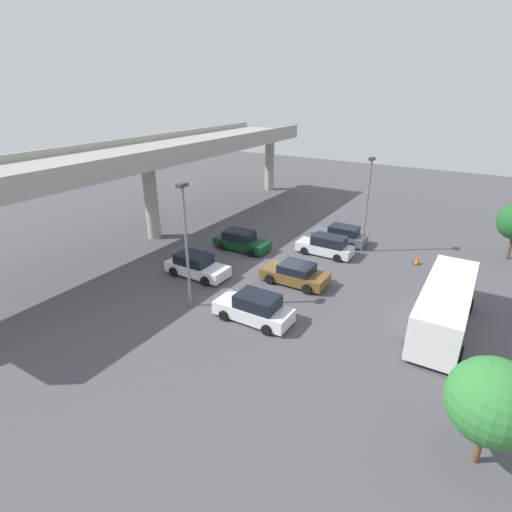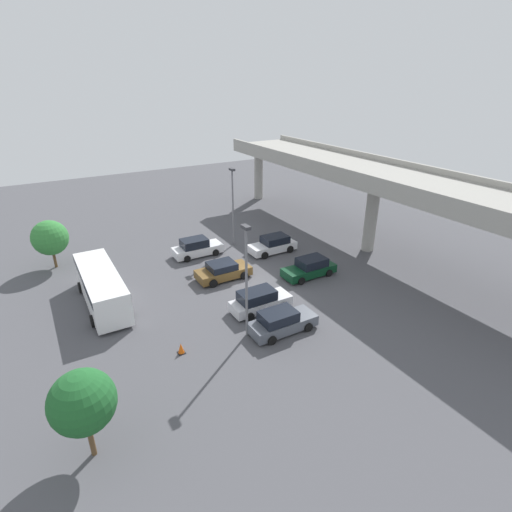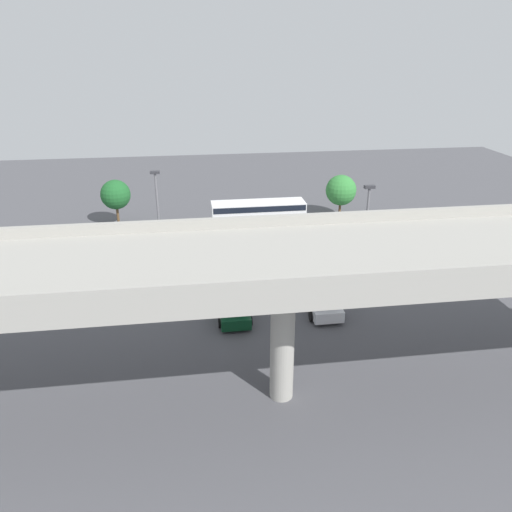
% 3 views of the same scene
% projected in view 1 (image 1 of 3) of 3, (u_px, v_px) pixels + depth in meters
% --- Properties ---
extents(ground_plane, '(92.22, 92.22, 0.00)m').
position_uv_depth(ground_plane, '(286.00, 269.00, 29.52)').
color(ground_plane, '#4C4C51').
extents(highway_overpass, '(42.83, 7.38, 8.25)m').
position_uv_depth(highway_overpass, '(147.00, 158.00, 33.05)').
color(highway_overpass, '#9E9B93').
rests_on(highway_overpass, ground_plane).
extents(parked_car_0, '(2.07, 4.59, 1.69)m').
position_uv_depth(parked_car_0, '(255.00, 308.00, 22.84)').
color(parked_car_0, silver).
rests_on(parked_car_0, ground_plane).
extents(parked_car_1, '(2.14, 4.58, 1.60)m').
position_uv_depth(parked_car_1, '(196.00, 266.00, 28.29)').
color(parked_car_1, silver).
rests_on(parked_car_1, ground_plane).
extents(parked_car_2, '(2.25, 4.50, 1.45)m').
position_uv_depth(parked_car_2, '(295.00, 274.00, 27.21)').
color(parked_car_2, brown).
rests_on(parked_car_2, ground_plane).
extents(parked_car_3, '(2.09, 4.60, 1.58)m').
position_uv_depth(parked_car_3, '(241.00, 241.00, 32.83)').
color(parked_car_3, '#0C381E').
rests_on(parked_car_3, ground_plane).
extents(parked_car_4, '(1.97, 4.46, 1.61)m').
position_uv_depth(parked_car_4, '(326.00, 246.00, 31.78)').
color(parked_car_4, silver).
rests_on(parked_car_4, ground_plane).
extents(parked_car_5, '(2.02, 4.57, 1.57)m').
position_uv_depth(parked_car_5, '(340.00, 235.00, 34.10)').
color(parked_car_5, '#515660').
rests_on(parked_car_5, ground_plane).
extents(shuttle_bus, '(8.69, 2.69, 2.63)m').
position_uv_depth(shuttle_bus, '(445.00, 303.00, 21.79)').
color(shuttle_bus, white).
rests_on(shuttle_bus, ground_plane).
extents(lamp_post_near_aisle, '(0.70, 0.35, 7.57)m').
position_uv_depth(lamp_post_near_aisle, '(368.00, 198.00, 30.98)').
color(lamp_post_near_aisle, slate).
rests_on(lamp_post_near_aisle, ground_plane).
extents(lamp_post_mid_lot, '(0.70, 0.35, 7.63)m').
position_uv_depth(lamp_post_mid_lot, '(186.00, 237.00, 22.88)').
color(lamp_post_mid_lot, slate).
rests_on(lamp_post_mid_lot, ground_plane).
extents(tree_front_left, '(3.03, 3.03, 4.29)m').
position_uv_depth(tree_front_left, '(492.00, 402.00, 13.38)').
color(tree_front_left, brown).
rests_on(tree_front_left, ground_plane).
extents(traffic_cone, '(0.44, 0.44, 0.70)m').
position_uv_depth(traffic_cone, '(417.00, 260.00, 30.24)').
color(traffic_cone, black).
rests_on(traffic_cone, ground_plane).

